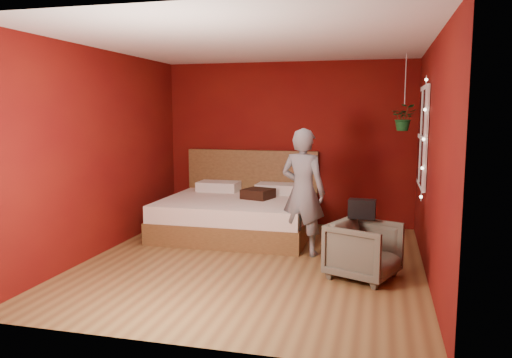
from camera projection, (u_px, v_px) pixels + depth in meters
name	position (u px, v px, depth m)	size (l,w,h in m)	color
floor	(253.00, 262.00, 6.06)	(4.50, 4.50, 0.00)	olive
room_walls	(253.00, 123.00, 5.83)	(4.04, 4.54, 2.62)	#62110A
window	(422.00, 137.00, 6.25)	(0.05, 0.97, 1.27)	white
fairy_lights	(424.00, 139.00, 5.75)	(0.04, 0.04, 1.45)	silver
bed	(239.00, 213.00, 7.49)	(2.17, 1.84, 1.19)	brown
person	(303.00, 192.00, 6.30)	(0.59, 0.39, 1.61)	slate
armchair	(364.00, 250.00, 5.44)	(0.67, 0.69, 0.63)	#565144
handbag	(362.00, 209.00, 5.60)	(0.30, 0.15, 0.21)	black
throw_pillow	(258.00, 194.00, 7.37)	(0.39, 0.39, 0.14)	#331711
hanging_plant	(404.00, 117.00, 6.89)	(0.36, 0.32, 1.05)	silver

